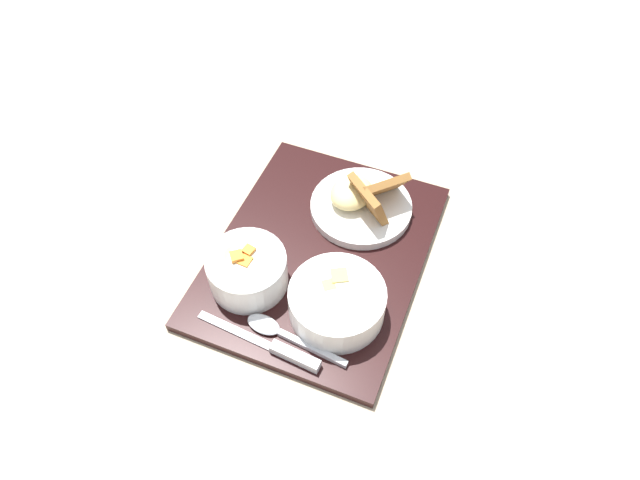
{
  "coord_description": "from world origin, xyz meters",
  "views": [
    {
      "loc": [
        -0.52,
        -0.16,
        0.76
      ],
      "look_at": [
        0.0,
        0.0,
        0.05
      ],
      "focal_mm": 32.0,
      "sensor_mm": 36.0,
      "label": 1
    }
  ],
  "objects_px": {
    "bowl_soup": "(337,301)",
    "knife": "(283,351)",
    "spoon": "(280,332)",
    "plate_main": "(362,201)",
    "bowl_salad": "(247,269)"
  },
  "relations": [
    {
      "from": "plate_main",
      "to": "knife",
      "type": "relative_size",
      "value": 0.87
    },
    {
      "from": "bowl_soup",
      "to": "plate_main",
      "type": "height_order",
      "value": "plate_main"
    },
    {
      "from": "bowl_soup",
      "to": "knife",
      "type": "bearing_deg",
      "value": 148.2
    },
    {
      "from": "bowl_soup",
      "to": "knife",
      "type": "distance_m",
      "value": 0.11
    },
    {
      "from": "spoon",
      "to": "bowl_salad",
      "type": "bearing_deg",
      "value": -32.76
    },
    {
      "from": "plate_main",
      "to": "spoon",
      "type": "xyz_separation_m",
      "value": [
        -0.27,
        0.05,
        -0.01
      ]
    },
    {
      "from": "bowl_soup",
      "to": "plate_main",
      "type": "xyz_separation_m",
      "value": [
        0.21,
        0.01,
        -0.01
      ]
    },
    {
      "from": "plate_main",
      "to": "spoon",
      "type": "height_order",
      "value": "plate_main"
    },
    {
      "from": "knife",
      "to": "plate_main",
      "type": "bearing_deg",
      "value": -88.09
    },
    {
      "from": "knife",
      "to": "bowl_soup",
      "type": "bearing_deg",
      "value": -112.21
    },
    {
      "from": "plate_main",
      "to": "spoon",
      "type": "distance_m",
      "value": 0.27
    },
    {
      "from": "bowl_salad",
      "to": "plate_main",
      "type": "xyz_separation_m",
      "value": [
        0.19,
        -0.13,
        -0.01
      ]
    },
    {
      "from": "spoon",
      "to": "knife",
      "type": "bearing_deg",
      "value": 128.19
    },
    {
      "from": "knife",
      "to": "spoon",
      "type": "relative_size",
      "value": 1.22
    },
    {
      "from": "bowl_soup",
      "to": "knife",
      "type": "height_order",
      "value": "bowl_soup"
    }
  ]
}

